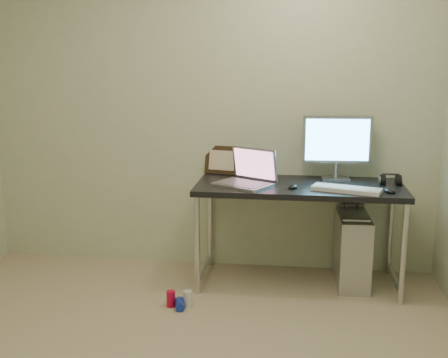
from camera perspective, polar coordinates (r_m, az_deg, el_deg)
wall_back at (r=4.35m, az=-1.63°, el=7.10°), size 3.50×0.02×2.50m
desk at (r=4.07m, az=7.66°, el=-1.71°), size 1.48×0.65×0.75m
tower_computer at (r=4.25m, az=12.87°, el=-6.98°), size 0.24×0.51×0.56m
cable_a at (r=4.42m, az=12.06°, el=-4.33°), size 0.01×0.16×0.69m
cable_b at (r=4.41m, az=13.23°, el=-4.67°), size 0.02×0.11×0.71m
can_red at (r=3.86m, az=-5.41°, el=-12.03°), size 0.07×0.07×0.11m
can_white at (r=3.86m, az=-3.72°, el=-12.03°), size 0.06×0.06×0.11m
can_blue at (r=3.83m, az=-4.51°, el=-12.58°), size 0.09×0.13×0.06m
laptop at (r=4.00m, az=2.39°, el=0.26°), size 0.47×0.45×0.26m
monitor at (r=4.21m, az=11.42°, el=3.64°), size 0.51×0.16×0.47m
keyboard at (r=3.90m, az=12.32°, el=-1.02°), size 0.48×0.28×0.03m
mouse_right at (r=3.93m, az=16.50°, el=-1.07°), size 0.09×0.12×0.04m
mouse_left at (r=3.92m, az=7.02°, el=-0.69°), size 0.09×0.12×0.03m
headphones at (r=4.17m, az=16.54°, el=-0.19°), size 0.15×0.09×0.10m
picture_frame at (r=4.36m, az=-0.21°, el=1.94°), size 0.28×0.13×0.22m
webcam at (r=4.32m, az=2.88°, el=1.45°), size 0.04×0.03×0.11m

